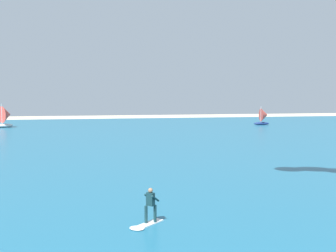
{
  "coord_description": "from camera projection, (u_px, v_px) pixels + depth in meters",
  "views": [
    {
      "loc": [
        -4.36,
        0.32,
        6.15
      ],
      "look_at": [
        -0.51,
        20.65,
        4.44
      ],
      "focal_mm": 43.91,
      "sensor_mm": 36.0,
      "label": 1
    }
  ],
  "objects": [
    {
      "name": "ocean",
      "position": [
        127.0,
        142.0,
        50.21
      ],
      "size": [
        160.0,
        90.0,
        0.1
      ],
      "primitive_type": "cube",
      "color": "#1E607F",
      "rests_on": "ground"
    },
    {
      "name": "kitesurfer",
      "position": [
        148.0,
        212.0,
        18.73
      ],
      "size": [
        1.83,
        1.73,
        1.67
      ],
      "color": "white",
      "rests_on": "ocean"
    },
    {
      "name": "sailboat_center_horizon",
      "position": [
        6.0,
        116.0,
        70.46
      ],
      "size": [
        3.71,
        3.47,
        4.13
      ],
      "color": "silver",
      "rests_on": "ocean"
    },
    {
      "name": "sailboat_mid_left",
      "position": [
        264.0,
        116.0,
        76.04
      ],
      "size": [
        2.98,
        2.54,
        3.45
      ],
      "color": "navy",
      "rests_on": "ocean"
    }
  ]
}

